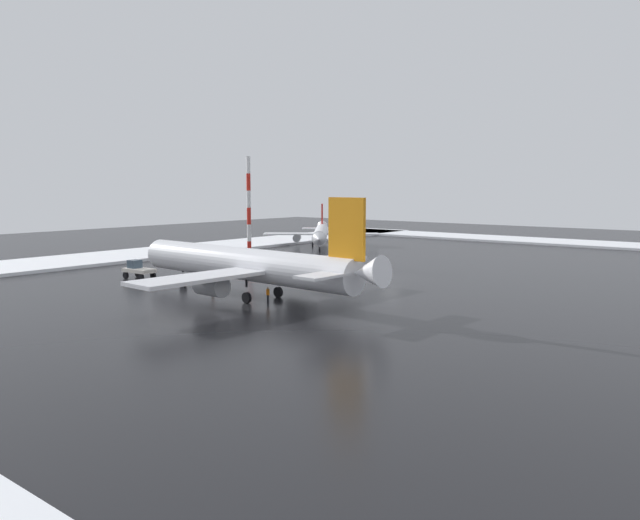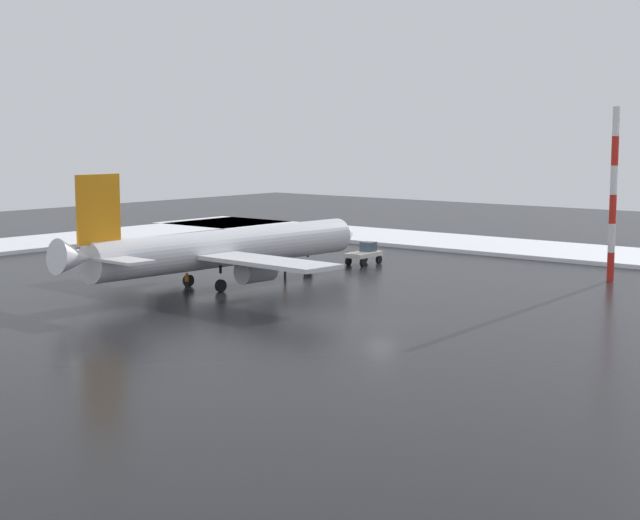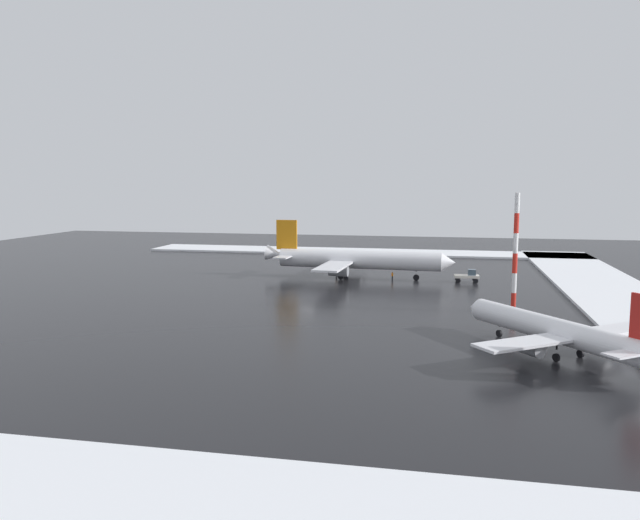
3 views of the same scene
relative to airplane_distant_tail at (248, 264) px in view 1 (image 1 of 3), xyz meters
name	(u,v)px [view 1 (image 1 of 3)]	position (x,y,z in m)	size (l,w,h in m)	color
ground_plane	(391,278)	(-22.37, 4.58, -3.74)	(240.00, 240.00, 0.00)	black
snow_bank_far	(160,252)	(-22.37, -45.42, -3.50)	(152.00, 16.00, 0.48)	white
snow_bank_left	(555,242)	(-89.37, 4.58, -3.50)	(14.00, 116.00, 0.48)	white
airplane_distant_tail	(248,264)	(0.00, 0.00, 0.00)	(31.61, 38.13, 11.32)	white
airplane_parked_portside	(321,233)	(-50.43, -29.84, -0.93)	(24.31, 21.39, 8.52)	white
pushback_tug	(138,269)	(-0.92, -21.85, -2.46)	(2.49, 4.70, 2.50)	silver
ground_crew_beside_wing	(268,294)	(0.92, 3.80, -2.77)	(0.36, 0.36, 1.71)	black
ground_crew_mid_apron	(213,281)	(-1.43, -7.58, -2.77)	(0.36, 0.36, 1.71)	black
antenna_mast	(249,208)	(-27.59, -27.50, 4.97)	(0.70, 0.70, 17.41)	red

